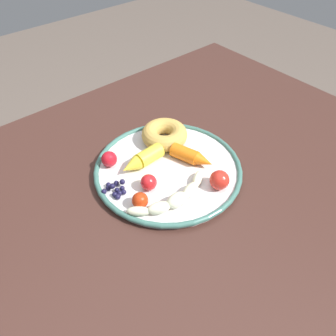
{
  "coord_description": "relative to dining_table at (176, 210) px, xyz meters",
  "views": [
    {
      "loc": [
        -0.34,
        -0.38,
        1.28
      ],
      "look_at": [
        0.02,
        0.05,
        0.75
      ],
      "focal_mm": 36.26,
      "sensor_mm": 36.0,
      "label": 1
    }
  ],
  "objects": [
    {
      "name": "tomato_near",
      "position": [
        -0.1,
        -0.0,
        0.11
      ],
      "size": [
        0.03,
        0.03,
        0.03
      ],
      "primitive_type": "sphere",
      "color": "red",
      "rests_on": "plate"
    },
    {
      "name": "ground_plane",
      "position": [
        0.0,
        0.0,
        -0.66
      ],
      "size": [
        6.0,
        6.0,
        0.0
      ],
      "primitive_type": "plane",
      "color": "brown"
    },
    {
      "name": "plate",
      "position": [
        0.02,
        0.05,
        0.09
      ],
      "size": [
        0.34,
        0.34,
        0.02
      ],
      "color": "silver",
      "rests_on": "dining_table"
    },
    {
      "name": "donut",
      "position": [
        0.07,
        0.13,
        0.11
      ],
      "size": [
        0.16,
        0.16,
        0.04
      ],
      "primitive_type": "torus",
      "rotation": [
        0.0,
        0.0,
        2.31
      ],
      "color": "gold",
      "rests_on": "plate"
    },
    {
      "name": "blueberry_pile",
      "position": [
        -0.11,
        0.07,
        0.1
      ],
      "size": [
        0.05,
        0.05,
        0.02
      ],
      "color": "#191638",
      "rests_on": "plate"
    },
    {
      "name": "carrot_orange",
      "position": [
        0.07,
        0.03,
        0.11
      ],
      "size": [
        0.06,
        0.11,
        0.03
      ],
      "color": "orange",
      "rests_on": "plate"
    },
    {
      "name": "tomato_extra",
      "position": [
        -0.05,
        0.03,
        0.11
      ],
      "size": [
        0.03,
        0.03,
        0.03
      ],
      "primitive_type": "sphere",
      "color": "red",
      "rests_on": "plate"
    },
    {
      "name": "carrot_yellow",
      "position": [
        -0.02,
        0.09,
        0.11
      ],
      "size": [
        0.1,
        0.04,
        0.04
      ],
      "color": "yellow",
      "rests_on": "plate"
    },
    {
      "name": "tomato_far",
      "position": [
        -0.08,
        0.14,
        0.11
      ],
      "size": [
        0.04,
        0.04,
        0.04
      ],
      "primitive_type": "sphere",
      "color": "red",
      "rests_on": "plate"
    },
    {
      "name": "tomato_mid",
      "position": [
        0.06,
        -0.07,
        0.11
      ],
      "size": [
        0.04,
        0.04,
        0.04
      ],
      "primitive_type": "sphere",
      "color": "red",
      "rests_on": "plate"
    },
    {
      "name": "banana",
      "position": [
        -0.04,
        -0.04,
        0.1
      ],
      "size": [
        0.2,
        0.07,
        0.03
      ],
      "color": "#E7EAC3",
      "rests_on": "plate"
    },
    {
      "name": "dining_table",
      "position": [
        0.0,
        0.0,
        0.0
      ],
      "size": [
        1.22,
        0.94,
        0.74
      ],
      "color": "#3F241E",
      "rests_on": "ground_plane"
    }
  ]
}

